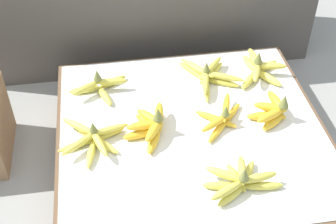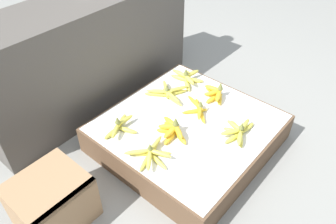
{
  "view_description": "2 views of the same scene",
  "coord_description": "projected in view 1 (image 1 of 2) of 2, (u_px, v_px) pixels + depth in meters",
  "views": [
    {
      "loc": [
        -0.25,
        -1.13,
        1.27
      ],
      "look_at": [
        -0.08,
        0.0,
        0.26
      ],
      "focal_mm": 50.0,
      "sensor_mm": 36.0,
      "label": 1
    },
    {
      "loc": [
        -1.13,
        -0.82,
        1.42
      ],
      "look_at": [
        -0.13,
        0.04,
        0.31
      ],
      "focal_mm": 35.0,
      "sensor_mm": 36.0,
      "label": 2
    }
  ],
  "objects": [
    {
      "name": "ground_plane",
      "position": [
        190.0,
        163.0,
        1.71
      ],
      "size": [
        10.0,
        10.0,
        0.0
      ],
      "primitive_type": "plane",
      "color": "gray"
    },
    {
      "name": "display_platform",
      "position": [
        191.0,
        146.0,
        1.65
      ],
      "size": [
        0.91,
        0.88,
        0.17
      ],
      "color": "brown",
      "rests_on": "ground_plane"
    },
    {
      "name": "banana_bunch_front_midright",
      "position": [
        240.0,
        181.0,
        1.38
      ],
      "size": [
        0.24,
        0.17,
        0.09
      ],
      "color": "gold",
      "rests_on": "display_platform"
    },
    {
      "name": "banana_bunch_middle_left",
      "position": [
        92.0,
        138.0,
        1.52
      ],
      "size": [
        0.24,
        0.23,
        0.08
      ],
      "color": "#DBCC4C",
      "rests_on": "display_platform"
    },
    {
      "name": "banana_bunch_middle_midleft",
      "position": [
        151.0,
        125.0,
        1.56
      ],
      "size": [
        0.16,
        0.22,
        0.11
      ],
      "color": "gold",
      "rests_on": "display_platform"
    },
    {
      "name": "banana_bunch_middle_midright",
      "position": [
        222.0,
        118.0,
        1.59
      ],
      "size": [
        0.18,
        0.22,
        0.09
      ],
      "color": "gold",
      "rests_on": "display_platform"
    },
    {
      "name": "banana_bunch_middle_right",
      "position": [
        273.0,
        110.0,
        1.61
      ],
      "size": [
        0.14,
        0.18,
        0.11
      ],
      "color": "gold",
      "rests_on": "display_platform"
    },
    {
      "name": "banana_bunch_back_left",
      "position": [
        100.0,
        86.0,
        1.72
      ],
      "size": [
        0.22,
        0.18,
        0.09
      ],
      "color": "gold",
      "rests_on": "display_platform"
    },
    {
      "name": "banana_bunch_back_midright",
      "position": [
        208.0,
        75.0,
        1.77
      ],
      "size": [
        0.23,
        0.26,
        0.09
      ],
      "color": "gold",
      "rests_on": "display_platform"
    },
    {
      "name": "banana_bunch_back_right",
      "position": [
        259.0,
        68.0,
        1.8
      ],
      "size": [
        0.21,
        0.22,
        0.1
      ],
      "color": "#DBCC4C",
      "rests_on": "display_platform"
    }
  ]
}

